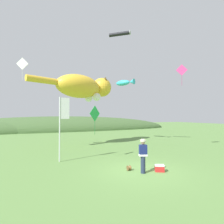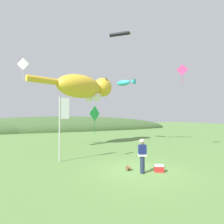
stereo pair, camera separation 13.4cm
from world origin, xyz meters
name	(u,v)px [view 2 (the right image)]	position (x,y,z in m)	size (l,w,h in m)	color
ground_plane	(140,171)	(0.00, 0.00, 0.00)	(120.00, 120.00, 0.00)	#5B8442
distant_hill_ridge	(55,130)	(-2.04, 29.78, 0.00)	(50.93, 11.58, 5.85)	#426033
festival_attendant	(142,155)	(-0.10, -0.38, 0.95)	(0.48, 0.37, 1.77)	#232D47
kite_spool	(128,168)	(-0.56, 0.32, 0.14)	(0.17, 0.27, 0.27)	olive
picnic_cooler	(159,168)	(0.86, -0.50, 0.18)	(0.59, 0.52, 0.36)	red
festival_banner_pole	(62,119)	(-3.71, 3.70, 2.79)	(0.66, 0.08, 4.25)	silver
kite_giant_cat	(85,87)	(-0.73, 9.69, 6.01)	(8.82, 4.22, 2.80)	gold
kite_fish_windsock	(125,83)	(4.44, 10.49, 7.02)	(1.88, 2.48, 0.77)	#33B2CC
kite_tube_streamer	(120,34)	(2.45, 7.66, 11.36)	(1.96, 1.72, 0.44)	black
kite_diamond_white	(23,64)	(-6.45, 8.49, 7.46)	(0.97, 0.42, 1.94)	white
kite_diamond_green	(95,114)	(-1.58, 3.32, 3.14)	(0.92, 0.63, 2.00)	green
kite_diamond_pink	(182,70)	(6.57, 3.57, 7.07)	(0.84, 0.56, 1.90)	#E53F8C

